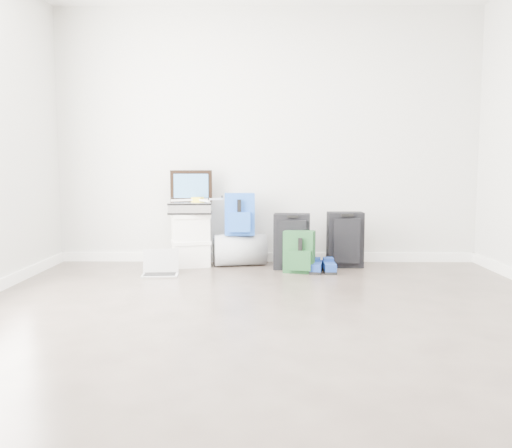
{
  "coord_description": "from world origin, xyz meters",
  "views": [
    {
      "loc": [
        -0.07,
        -3.34,
        1.03
      ],
      "look_at": [
        -0.12,
        1.9,
        0.47
      ],
      "focal_mm": 38.0,
      "sensor_mm": 36.0,
      "label": 1
    }
  ],
  "objects_px": {
    "large_suitcase": "(292,241)",
    "laptop": "(160,269)",
    "boxes_stack": "(191,240)",
    "duffel_bag": "(240,250)",
    "briefcase": "(190,208)",
    "carry_on": "(345,240)"
  },
  "relations": [
    {
      "from": "boxes_stack",
      "to": "laptop",
      "type": "xyz_separation_m",
      "value": [
        -0.23,
        -0.47,
        -0.22
      ]
    },
    {
      "from": "laptop",
      "to": "boxes_stack",
      "type": "bearing_deg",
      "value": 59.18
    },
    {
      "from": "briefcase",
      "to": "large_suitcase",
      "type": "bearing_deg",
      "value": -11.91
    },
    {
      "from": "duffel_bag",
      "to": "laptop",
      "type": "relative_size",
      "value": 1.49
    },
    {
      "from": "briefcase",
      "to": "duffel_bag",
      "type": "height_order",
      "value": "briefcase"
    },
    {
      "from": "large_suitcase",
      "to": "boxes_stack",
      "type": "bearing_deg",
      "value": 176.71
    },
    {
      "from": "boxes_stack",
      "to": "large_suitcase",
      "type": "xyz_separation_m",
      "value": [
        1.04,
        -0.15,
        0.01
      ]
    },
    {
      "from": "carry_on",
      "to": "briefcase",
      "type": "bearing_deg",
      "value": 177.95
    },
    {
      "from": "large_suitcase",
      "to": "laptop",
      "type": "bearing_deg",
      "value": -160.83
    },
    {
      "from": "duffel_bag",
      "to": "laptop",
      "type": "height_order",
      "value": "duffel_bag"
    },
    {
      "from": "briefcase",
      "to": "laptop",
      "type": "distance_m",
      "value": 0.76
    },
    {
      "from": "duffel_bag",
      "to": "carry_on",
      "type": "relative_size",
      "value": 0.94
    },
    {
      "from": "duffel_bag",
      "to": "carry_on",
      "type": "xyz_separation_m",
      "value": [
        1.09,
        -0.07,
        0.12
      ]
    },
    {
      "from": "large_suitcase",
      "to": "briefcase",
      "type": "bearing_deg",
      "value": 176.71
    },
    {
      "from": "duffel_bag",
      "to": "laptop",
      "type": "xyz_separation_m",
      "value": [
        -0.74,
        -0.51,
        -0.11
      ]
    },
    {
      "from": "large_suitcase",
      "to": "laptop",
      "type": "relative_size",
      "value": 1.57
    },
    {
      "from": "large_suitcase",
      "to": "carry_on",
      "type": "height_order",
      "value": "carry_on"
    },
    {
      "from": "boxes_stack",
      "to": "duffel_bag",
      "type": "bearing_deg",
      "value": -11.0
    },
    {
      "from": "briefcase",
      "to": "carry_on",
      "type": "relative_size",
      "value": 0.76
    },
    {
      "from": "briefcase",
      "to": "duffel_bag",
      "type": "xyz_separation_m",
      "value": [
        0.51,
        0.04,
        -0.44
      ]
    },
    {
      "from": "boxes_stack",
      "to": "duffel_bag",
      "type": "distance_m",
      "value": 0.52
    },
    {
      "from": "boxes_stack",
      "to": "carry_on",
      "type": "height_order",
      "value": "carry_on"
    }
  ]
}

